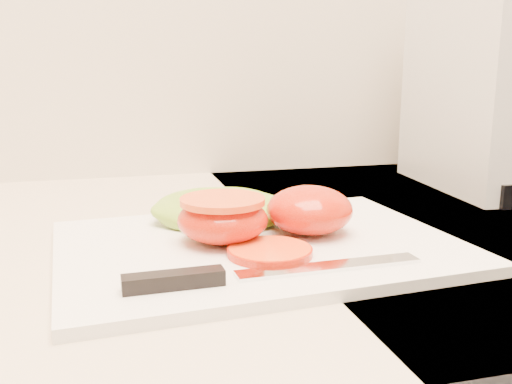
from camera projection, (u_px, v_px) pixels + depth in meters
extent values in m
cube|color=beige|center=(103.00, 253.00, 0.58)|extent=(3.92, 0.65, 0.03)
cube|color=white|center=(259.00, 246.00, 0.53)|extent=(0.38, 0.29, 0.01)
ellipsoid|color=red|center=(309.00, 210.00, 0.55)|extent=(0.08, 0.08, 0.05)
ellipsoid|color=red|center=(223.00, 220.00, 0.53)|extent=(0.08, 0.08, 0.04)
cylinder|color=red|center=(222.00, 201.00, 0.52)|extent=(0.08, 0.08, 0.01)
cylinder|color=orange|center=(270.00, 251.00, 0.49)|extent=(0.07, 0.07, 0.01)
ellipsoid|color=#8DB830|center=(221.00, 209.00, 0.59)|extent=(0.16, 0.12, 0.03)
cube|color=silver|center=(329.00, 267.00, 0.46)|extent=(0.16, 0.02, 0.00)
cube|color=black|center=(174.00, 280.00, 0.42)|extent=(0.08, 0.02, 0.01)
cube|color=silver|center=(508.00, 80.00, 0.79)|extent=(0.22, 0.26, 0.30)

